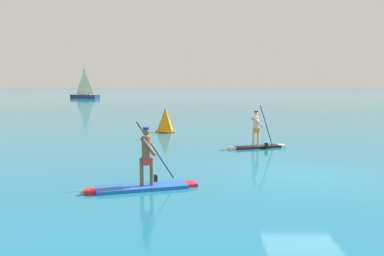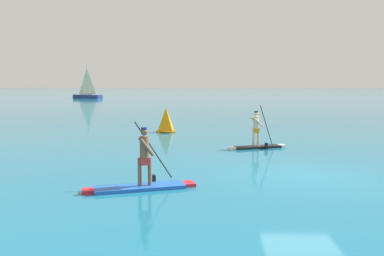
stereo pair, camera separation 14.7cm
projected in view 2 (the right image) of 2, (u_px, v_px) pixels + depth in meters
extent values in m
plane|color=#196B8C|center=(303.00, 175.00, 13.29)|extent=(440.00, 440.00, 0.00)
cube|color=blue|center=(140.00, 187.00, 11.55)|extent=(2.66, 1.48, 0.10)
cube|color=red|center=(189.00, 184.00, 11.95)|extent=(0.46, 0.56, 0.10)
cube|color=red|center=(88.00, 191.00, 11.15)|extent=(0.44, 0.50, 0.10)
cylinder|color=brown|center=(150.00, 171.00, 11.58)|extent=(0.11, 0.11, 0.80)
cylinder|color=brown|center=(140.00, 172.00, 11.50)|extent=(0.11, 0.11, 0.80)
cube|color=red|center=(145.00, 161.00, 11.50)|extent=(0.32, 0.29, 0.22)
cylinder|color=brown|center=(144.00, 147.00, 11.46)|extent=(0.26, 0.26, 0.62)
sphere|color=brown|center=(144.00, 132.00, 11.41)|extent=(0.21, 0.21, 0.21)
cylinder|color=navy|center=(144.00, 128.00, 11.40)|extent=(0.18, 0.18, 0.06)
cylinder|color=brown|center=(145.00, 146.00, 11.62)|extent=(0.40, 0.20, 0.54)
cylinder|color=brown|center=(147.00, 147.00, 11.33)|extent=(0.40, 0.20, 0.54)
cylinder|color=black|center=(154.00, 150.00, 12.00)|extent=(1.07, 0.41, 1.77)
cube|color=black|center=(154.00, 180.00, 12.11)|extent=(0.14, 0.22, 0.32)
cube|color=black|center=(257.00, 147.00, 18.75)|extent=(2.31, 1.29, 0.10)
cube|color=white|center=(282.00, 146.00, 19.13)|extent=(0.40, 0.46, 0.10)
cube|color=white|center=(232.00, 148.00, 18.38)|extent=(0.38, 0.41, 0.10)
cylinder|color=beige|center=(258.00, 137.00, 18.71)|extent=(0.11, 0.11, 0.82)
cylinder|color=beige|center=(253.00, 137.00, 18.64)|extent=(0.11, 0.11, 0.82)
cube|color=orange|center=(256.00, 130.00, 18.64)|extent=(0.32, 0.30, 0.22)
cylinder|color=beige|center=(256.00, 123.00, 18.60)|extent=(0.26, 0.26, 0.55)
sphere|color=beige|center=(256.00, 114.00, 18.55)|extent=(0.21, 0.21, 0.21)
cylinder|color=navy|center=(256.00, 112.00, 18.54)|extent=(0.18, 0.18, 0.06)
cylinder|color=beige|center=(256.00, 122.00, 18.76)|extent=(0.48, 0.25, 0.47)
cylinder|color=beige|center=(259.00, 122.00, 18.47)|extent=(0.48, 0.25, 0.47)
cylinder|color=black|center=(267.00, 127.00, 18.36)|extent=(0.68, 0.27, 1.96)
cube|color=black|center=(266.00, 146.00, 18.47)|extent=(0.14, 0.22, 0.32)
pyramid|color=orange|center=(166.00, 120.00, 24.67)|extent=(1.37, 1.37, 1.50)
torus|color=#915407|center=(166.00, 131.00, 24.75)|extent=(1.18, 1.18, 0.12)
cube|color=navy|center=(88.00, 97.00, 77.30)|extent=(6.29, 4.09, 0.69)
cylinder|color=#B2B2B7|center=(87.00, 79.00, 76.94)|extent=(0.12, 0.12, 5.85)
pyramid|color=beige|center=(87.00, 81.00, 76.97)|extent=(2.68, 1.12, 5.06)
cube|color=silver|center=(87.00, 94.00, 77.24)|extent=(2.48, 1.90, 0.41)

